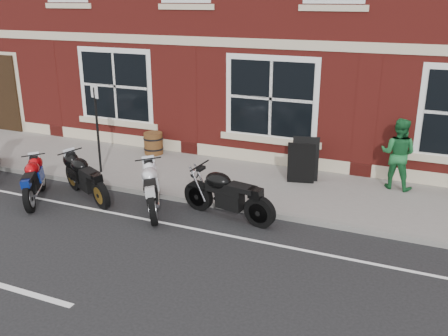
# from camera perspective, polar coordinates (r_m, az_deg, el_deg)

# --- Properties ---
(ground) EXTENTS (80.00, 80.00, 0.00)m
(ground) POSITION_cam_1_polar(r_m,az_deg,el_deg) (10.89, -10.15, -6.08)
(ground) COLOR black
(ground) RESTS_ON ground
(sidewalk) EXTENTS (30.00, 3.00, 0.12)m
(sidewalk) POSITION_cam_1_polar(r_m,az_deg,el_deg) (13.26, -3.09, -0.87)
(sidewalk) COLOR slate
(sidewalk) RESTS_ON ground
(kerb) EXTENTS (30.00, 0.16, 0.12)m
(kerb) POSITION_cam_1_polar(r_m,az_deg,el_deg) (11.96, -6.46, -3.22)
(kerb) COLOR slate
(kerb) RESTS_ON ground
(moto_sport_red) EXTENTS (1.17, 1.71, 0.88)m
(moto_sport_red) POSITION_cam_1_polar(r_m,az_deg,el_deg) (12.48, -20.75, -1.24)
(moto_sport_red) COLOR black
(moto_sport_red) RESTS_ON ground
(moto_sport_black) EXTENTS (1.96, 1.11, 0.96)m
(moto_sport_black) POSITION_cam_1_polar(r_m,az_deg,el_deg) (12.21, -15.44, -0.86)
(moto_sport_black) COLOR black
(moto_sport_black) RESTS_ON ground
(moto_sport_silver) EXTENTS (1.21, 1.87, 0.95)m
(moto_sport_silver) POSITION_cam_1_polar(r_m,az_deg,el_deg) (11.22, -8.03, -2.17)
(moto_sport_silver) COLOR black
(moto_sport_silver) RESTS_ON ground
(moto_naked_black) EXTENTS (2.27, 0.58, 1.03)m
(moto_naked_black) POSITION_cam_1_polar(r_m,az_deg,el_deg) (10.71, 0.35, -2.76)
(moto_naked_black) COLOR black
(moto_naked_black) RESTS_ON ground
(pedestrian_right) EXTENTS (0.94, 0.79, 1.74)m
(pedestrian_right) POSITION_cam_1_polar(r_m,az_deg,el_deg) (12.68, 19.26, 1.55)
(pedestrian_right) COLOR #1C6230
(pedestrian_right) RESTS_ON sidewalk
(a_board_sign) EXTENTS (0.75, 0.58, 1.12)m
(a_board_sign) POSITION_cam_1_polar(r_m,az_deg,el_deg) (12.60, 9.05, 0.81)
(a_board_sign) COLOR black
(a_board_sign) RESTS_ON sidewalk
(barrel_planter) EXTENTS (0.58, 0.58, 0.65)m
(barrel_planter) POSITION_cam_1_polar(r_m,az_deg,el_deg) (14.95, -8.07, 2.82)
(barrel_planter) COLOR #431D12
(barrel_planter) RESTS_ON sidewalk
(parking_sign) EXTENTS (0.31, 0.15, 2.33)m
(parking_sign) POSITION_cam_1_polar(r_m,az_deg,el_deg) (13.38, -14.32, 5.02)
(parking_sign) COLOR black
(parking_sign) RESTS_ON sidewalk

